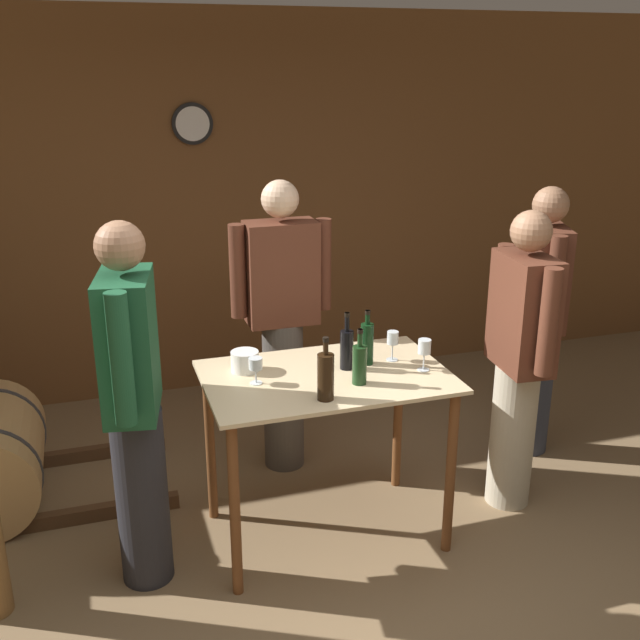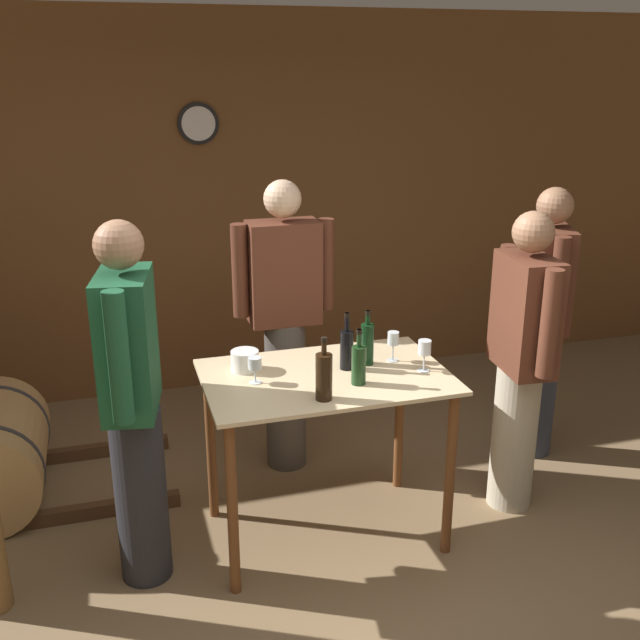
# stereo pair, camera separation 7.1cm
# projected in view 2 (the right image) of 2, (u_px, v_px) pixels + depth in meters

# --- Properties ---
(back_wall) EXTENTS (8.40, 0.08, 2.70)m
(back_wall) POSITION_uv_depth(u_px,v_px,m) (235.00, 207.00, 5.39)
(back_wall) COLOR brown
(back_wall) RESTS_ON ground_plane
(tasting_table) EXTENTS (1.19, 0.77, 0.90)m
(tasting_table) POSITION_uv_depth(u_px,v_px,m) (326.00, 404.00, 3.69)
(tasting_table) COLOR beige
(tasting_table) RESTS_ON ground_plane
(wine_bottle_far_left) EXTENTS (0.08, 0.08, 0.30)m
(wine_bottle_far_left) POSITION_uv_depth(u_px,v_px,m) (324.00, 376.00, 3.34)
(wine_bottle_far_left) COLOR black
(wine_bottle_far_left) RESTS_ON tasting_table
(wine_bottle_left) EXTENTS (0.07, 0.07, 0.27)m
(wine_bottle_left) POSITION_uv_depth(u_px,v_px,m) (359.00, 363.00, 3.51)
(wine_bottle_left) COLOR #193819
(wine_bottle_left) RESTS_ON tasting_table
(wine_bottle_center) EXTENTS (0.07, 0.07, 0.29)m
(wine_bottle_center) POSITION_uv_depth(u_px,v_px,m) (347.00, 348.00, 3.68)
(wine_bottle_center) COLOR black
(wine_bottle_center) RESTS_ON tasting_table
(wine_bottle_right) EXTENTS (0.07, 0.07, 0.28)m
(wine_bottle_right) POSITION_uv_depth(u_px,v_px,m) (367.00, 343.00, 3.74)
(wine_bottle_right) COLOR black
(wine_bottle_right) RESTS_ON tasting_table
(wine_glass_near_left) EXTENTS (0.07, 0.07, 0.13)m
(wine_glass_near_left) POSITION_uv_depth(u_px,v_px,m) (255.00, 364.00, 3.52)
(wine_glass_near_left) COLOR silver
(wine_glass_near_left) RESTS_ON tasting_table
(wine_glass_near_center) EXTENTS (0.06, 0.06, 0.16)m
(wine_glass_near_center) POSITION_uv_depth(u_px,v_px,m) (393.00, 340.00, 3.78)
(wine_glass_near_center) COLOR silver
(wine_glass_near_center) RESTS_ON tasting_table
(wine_glass_near_right) EXTENTS (0.06, 0.06, 0.16)m
(wine_glass_near_right) POSITION_uv_depth(u_px,v_px,m) (425.00, 349.00, 3.65)
(wine_glass_near_right) COLOR silver
(wine_glass_near_right) RESTS_ON tasting_table
(ice_bucket) EXTENTS (0.14, 0.14, 0.10)m
(ice_bucket) POSITION_uv_depth(u_px,v_px,m) (245.00, 361.00, 3.68)
(ice_bucket) COLOR white
(ice_bucket) RESTS_ON tasting_table
(person_host) EXTENTS (0.25, 0.59, 1.65)m
(person_host) POSITION_uv_depth(u_px,v_px,m) (521.00, 358.00, 3.92)
(person_host) COLOR #B7AD93
(person_host) RESTS_ON ground_plane
(person_visitor_with_scarf) EXTENTS (0.59, 0.24, 1.74)m
(person_visitor_with_scarf) POSITION_uv_depth(u_px,v_px,m) (284.00, 321.00, 4.32)
(person_visitor_with_scarf) COLOR #4C4742
(person_visitor_with_scarf) RESTS_ON ground_plane
(person_visitor_bearded) EXTENTS (0.29, 0.58, 1.73)m
(person_visitor_bearded) POSITION_uv_depth(u_px,v_px,m) (133.00, 401.00, 3.32)
(person_visitor_bearded) COLOR #232328
(person_visitor_bearded) RESTS_ON ground_plane
(person_visitor_near_door) EXTENTS (0.34, 0.56, 1.67)m
(person_visitor_near_door) POSITION_uv_depth(u_px,v_px,m) (543.00, 319.00, 4.48)
(person_visitor_near_door) COLOR #333847
(person_visitor_near_door) RESTS_ON ground_plane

